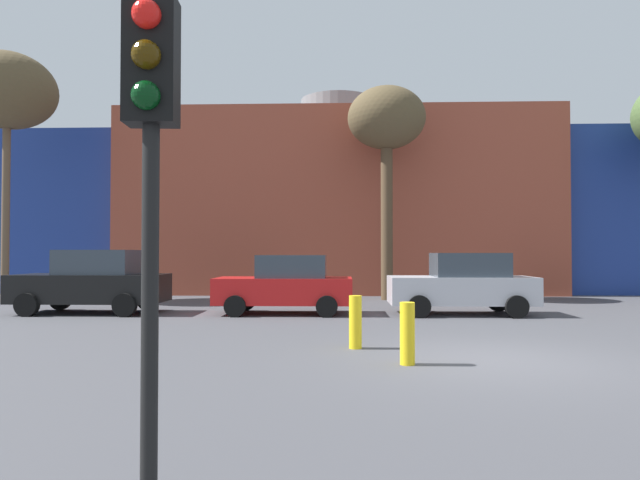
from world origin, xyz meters
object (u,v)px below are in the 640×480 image
traffic_light_near_left (150,131)px  bare_tree_1 (7,92)px  parked_car_0 (93,282)px  bare_tree_2 (387,123)px  bollard_yellow_0 (407,333)px  parked_car_2 (463,284)px  bollard_yellow_1 (355,322)px  parked_car_1 (286,285)px

traffic_light_near_left → bare_tree_1: size_ratio=0.39×
parked_car_0 → bare_tree_1: size_ratio=0.47×
bare_tree_1 → bare_tree_2: bare_tree_1 is taller
bollard_yellow_0 → parked_car_0: bearing=138.7°
parked_car_2 → bollard_yellow_0: bearing=71.2°
bollard_yellow_1 → traffic_light_near_left: bearing=-103.6°
bare_tree_1 → parked_car_2: bearing=-13.5°
parked_car_1 → bollard_yellow_0: (2.66, -7.42, -0.36)m
parked_car_0 → parked_car_2: bearing=180.0°
traffic_light_near_left → bollard_yellow_0: bearing=151.3°
bare_tree_2 → parked_car_2: bearing=-70.7°
parked_car_1 → bare_tree_1: (-10.83, 3.84, 6.94)m
parked_car_1 → bollard_yellow_1: (1.87, -5.92, -0.37)m
parked_car_2 → traffic_light_near_left: bearing=68.6°
parked_car_0 → bare_tree_1: bearing=-37.3°
bare_tree_1 → bare_tree_2: 14.32m
parked_car_1 → parked_car_2: bearing=180.0°
bare_tree_2 → bollard_yellow_0: 14.01m
traffic_light_near_left → bare_tree_1: bare_tree_1 is taller
parked_car_1 → bollard_yellow_0: parked_car_1 is taller
bare_tree_2 → traffic_light_near_left: bearing=-100.1°
bare_tree_2 → bollard_yellow_1: (-1.54, -10.99, -6.31)m
bare_tree_1 → traffic_light_near_left: bearing=-56.1°
parked_car_2 → bollard_yellow_1: (-3.31, -5.92, -0.40)m
parked_car_1 → bollard_yellow_1: bearing=107.6°
parked_car_0 → parked_car_2: parked_car_0 is taller
parked_car_2 → bollard_yellow_0: 7.85m
parked_car_2 → traffic_light_near_left: (-4.94, -12.64, 1.76)m
bollard_yellow_0 → parked_car_2: bearing=71.2°
parked_car_1 → traffic_light_near_left: traffic_light_near_left is taller
parked_car_0 → bare_tree_1: (-5.04, 3.84, 6.86)m
parked_car_1 → bollard_yellow_0: bearing=109.7°
parked_car_2 → bare_tree_1: size_ratio=0.45×
parked_car_0 → bollard_yellow_1: parked_car_0 is taller
parked_car_0 → bollard_yellow_1: size_ratio=4.39×
parked_car_1 → parked_car_2: size_ratio=0.97×
bare_tree_1 → bare_tree_2: bearing=4.9°
bare_tree_1 → bollard_yellow_0: bare_tree_1 is taller
parked_car_0 → bollard_yellow_0: (8.45, -7.42, -0.44)m
bare_tree_1 → bollard_yellow_1: size_ratio=9.35×
bare_tree_2 → parked_car_0: bearing=-151.1°
parked_car_2 → bollard_yellow_1: bearing=60.7°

